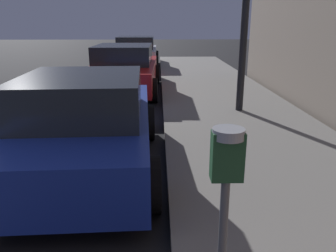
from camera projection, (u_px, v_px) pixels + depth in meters
The scene contains 4 objects.
parking_meter at pixel (226, 181), 2.03m from camera, with size 0.19×0.19×1.38m.
car_blue at pixel (86, 125), 4.82m from camera, with size 2.14×4.08×1.43m.
car_red at pixel (124, 69), 10.32m from camera, with size 2.17×4.62×1.43m.
car_silver at pixel (136, 52), 15.99m from camera, with size 2.12×4.18×1.43m.
Camera 1 is at (3.89, -1.71, 2.12)m, focal length 36.06 mm.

